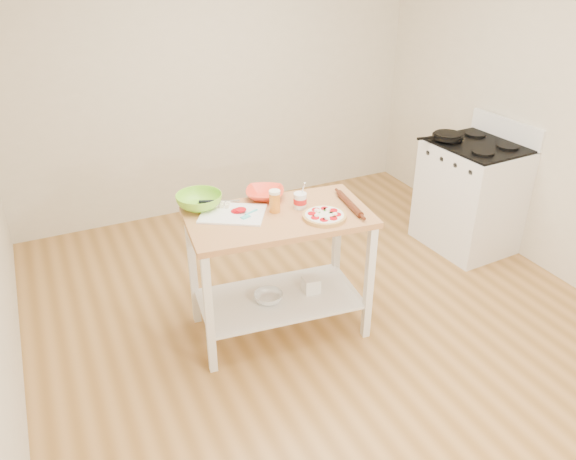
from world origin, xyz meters
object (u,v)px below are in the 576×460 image
(yogurt_tub, at_px, (300,201))
(rolling_pin, at_px, (350,204))
(pizza, at_px, (324,216))
(spatula, at_px, (249,214))
(orange_bowl, at_px, (265,194))
(cutting_board, at_px, (233,213))
(skillet, at_px, (447,136))
(beer_pint, at_px, (275,201))
(green_bowl, at_px, (199,201))
(gas_stove, at_px, (470,195))
(prep_island, at_px, (279,249))
(shelf_bin, at_px, (311,285))
(shelf_glass_bowl, at_px, (268,297))
(knife, at_px, (214,201))

(yogurt_tub, bearing_deg, rolling_pin, -21.97)
(pizza, height_order, spatula, pizza)
(orange_bowl, xyz_separation_m, rolling_pin, (0.45, -0.36, -0.01))
(yogurt_tub, bearing_deg, spatula, 175.55)
(pizza, height_order, cutting_board, pizza)
(cutting_board, xyz_separation_m, yogurt_tub, (0.43, -0.10, 0.04))
(skillet, bearing_deg, pizza, -143.35)
(cutting_board, distance_m, beer_pint, 0.28)
(green_bowl, distance_m, yogurt_tub, 0.65)
(gas_stove, bearing_deg, prep_island, -172.25)
(pizza, height_order, beer_pint, beer_pint)
(skillet, relative_size, yogurt_tub, 2.19)
(prep_island, distance_m, cutting_board, 0.39)
(shelf_bin, bearing_deg, shelf_glass_bowl, 176.89)
(shelf_glass_bowl, bearing_deg, green_bowl, 136.28)
(skillet, xyz_separation_m, shelf_glass_bowl, (-1.90, -0.59, -0.68))
(cutting_board, distance_m, green_bowl, 0.25)
(pizza, bearing_deg, knife, 138.66)
(prep_island, height_order, yogurt_tub, yogurt_tub)
(pizza, relative_size, yogurt_tub, 1.51)
(beer_pint, bearing_deg, spatula, 178.43)
(orange_bowl, bearing_deg, gas_stove, 3.83)
(yogurt_tub, bearing_deg, shelf_glass_bowl, -171.63)
(knife, bearing_deg, spatula, -40.58)
(skillet, height_order, knife, skillet)
(green_bowl, bearing_deg, yogurt_tub, -25.86)
(gas_stove, bearing_deg, rolling_pin, -165.73)
(cutting_board, relative_size, yogurt_tub, 2.70)
(gas_stove, distance_m, green_bowl, 2.47)
(gas_stove, relative_size, cutting_board, 2.23)
(gas_stove, xyz_separation_m, green_bowl, (-2.42, -0.08, 0.47))
(knife, bearing_deg, gas_stove, 24.05)
(pizza, bearing_deg, beer_pint, 138.29)
(spatula, height_order, knife, knife)
(gas_stove, height_order, beer_pint, gas_stove)
(rolling_pin, bearing_deg, shelf_glass_bowl, 171.32)
(gas_stove, distance_m, beer_pint, 2.09)
(pizza, relative_size, green_bowl, 0.93)
(prep_island, height_order, beer_pint, beer_pint)
(gas_stove, height_order, rolling_pin, gas_stove)
(cutting_board, distance_m, orange_bowl, 0.31)
(skillet, relative_size, shelf_bin, 3.71)
(prep_island, bearing_deg, shelf_bin, -6.26)
(yogurt_tub, relative_size, shelf_glass_bowl, 0.93)
(gas_stove, relative_size, rolling_pin, 3.12)
(yogurt_tub, bearing_deg, orange_bowl, 121.59)
(spatula, relative_size, rolling_pin, 0.40)
(shelf_bin, bearing_deg, yogurt_tub, 140.10)
(orange_bowl, height_order, rolling_pin, orange_bowl)
(cutting_board, xyz_separation_m, shelf_glass_bowl, (0.18, -0.14, -0.62))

